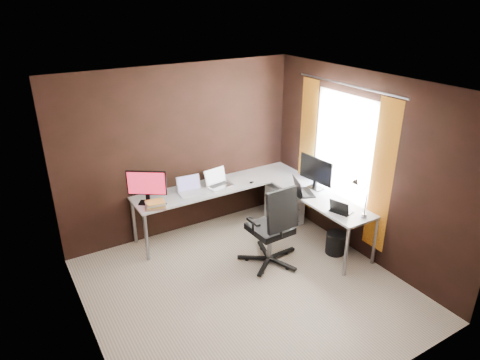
% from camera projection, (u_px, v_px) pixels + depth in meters
% --- Properties ---
extents(room, '(3.60, 3.60, 2.50)m').
position_uv_depth(room, '(269.00, 188.00, 4.99)').
color(room, beige).
rests_on(room, ground).
extents(desk, '(2.65, 2.25, 0.73)m').
position_uv_depth(desk, '(258.00, 194.00, 6.23)').
color(desk, silver).
rests_on(desk, ground).
extents(drawer_pedestal, '(0.42, 0.50, 0.60)m').
position_uv_depth(drawer_pedestal, '(284.00, 204.00, 6.75)').
color(drawer_pedestal, silver).
rests_on(drawer_pedestal, ground).
extents(monitor_left, '(0.46, 0.32, 0.47)m').
position_uv_depth(monitor_left, '(147.00, 185.00, 5.75)').
color(monitor_left, black).
rests_on(monitor_left, desk).
extents(monitor_right, '(0.17, 0.59, 0.49)m').
position_uv_depth(monitor_right, '(316.00, 171.00, 6.16)').
color(monitor_right, black).
rests_on(monitor_right, desk).
extents(laptop_white, '(0.37, 0.28, 0.23)m').
position_uv_depth(laptop_white, '(190.00, 189.00, 6.13)').
color(laptop_white, silver).
rests_on(laptop_white, desk).
extents(laptop_silver, '(0.41, 0.32, 0.25)m').
position_uv_depth(laptop_silver, '(218.00, 182.00, 6.35)').
color(laptop_silver, silver).
rests_on(laptop_silver, desk).
extents(laptop_black_big, '(0.36, 0.42, 0.24)m').
position_uv_depth(laptop_black_big, '(301.00, 190.00, 6.09)').
color(laptop_black_big, black).
rests_on(laptop_black_big, desk).
extents(laptop_black_small, '(0.27, 0.32, 0.18)m').
position_uv_depth(laptop_black_small, '(340.00, 209.00, 5.57)').
color(laptop_black_small, black).
rests_on(laptop_black_small, desk).
extents(book_stack, '(0.33, 0.29, 0.09)m').
position_uv_depth(book_stack, '(155.00, 205.00, 5.70)').
color(book_stack, tan).
rests_on(book_stack, desk).
extents(mouse_left, '(0.09, 0.06, 0.03)m').
position_uv_depth(mouse_left, '(164.00, 204.00, 5.77)').
color(mouse_left, black).
rests_on(mouse_left, desk).
extents(mouse_corner, '(0.09, 0.07, 0.03)m').
position_uv_depth(mouse_corner, '(252.00, 182.00, 6.44)').
color(mouse_corner, black).
rests_on(mouse_corner, desk).
extents(desk_lamp, '(0.18, 0.20, 0.52)m').
position_uv_depth(desk_lamp, '(360.00, 194.00, 5.35)').
color(desk_lamp, slate).
rests_on(desk_lamp, desk).
extents(office_chair, '(0.65, 0.65, 1.15)m').
position_uv_depth(office_chair, '(271.00, 241.00, 5.68)').
color(office_chair, black).
rests_on(office_chair, ground).
extents(wastebasket, '(0.34, 0.34, 0.31)m').
position_uv_depth(wastebasket, '(336.00, 243.00, 5.97)').
color(wastebasket, black).
rests_on(wastebasket, ground).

